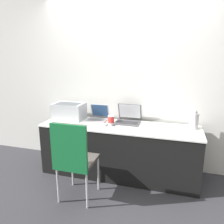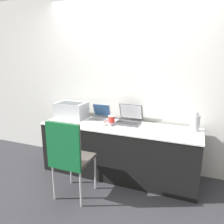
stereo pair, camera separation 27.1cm
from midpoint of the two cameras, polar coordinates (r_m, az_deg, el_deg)
ground_plane at (r=3.11m, az=2.34°, el=-18.42°), size 14.00×14.00×0.00m
wall_back at (r=3.31m, az=6.64°, el=7.61°), size 8.00×0.05×2.60m
table at (r=3.19m, az=4.23°, el=-9.99°), size 2.21×0.62×0.74m
printer at (r=3.42m, az=-8.32°, el=0.56°), size 0.46×0.32×0.25m
laptop_left at (r=3.33m, az=-0.99°, el=-1.13°), size 0.29×0.30×0.23m
laptop_right at (r=3.19m, az=6.85°, el=-1.84°), size 0.35×0.35×0.26m
external_keyboard at (r=3.12m, az=-2.33°, el=-3.02°), size 0.38×0.12×0.02m
coffee_cup at (r=3.17m, az=2.33°, el=-1.91°), size 0.09×0.09×0.11m
mouse at (r=3.03m, az=2.69°, el=-3.37°), size 0.07×0.05×0.04m
metal_pitcher at (r=3.05m, az=23.31°, el=-2.55°), size 0.12×0.12×0.26m
chair at (r=2.56m, az=-8.36°, el=-10.42°), size 0.42×0.44×1.00m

